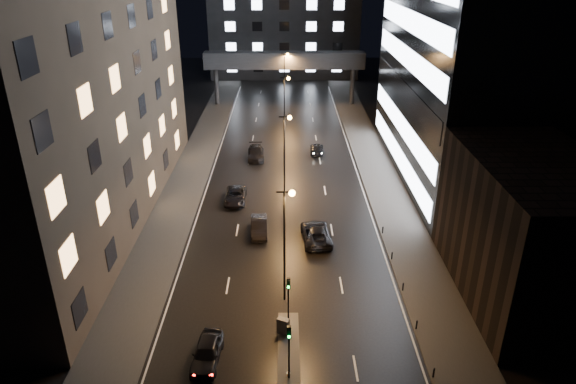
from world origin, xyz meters
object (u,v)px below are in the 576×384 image
(car_away_b, at_px, (259,227))
(car_away_d, at_px, (256,153))
(car_away_c, at_px, (235,196))
(car_toward_b, at_px, (317,149))
(car_away_a, at_px, (207,352))
(utility_cabinet, at_px, (283,326))
(car_toward_a, at_px, (316,233))

(car_away_b, distance_m, car_away_d, 21.82)
(car_away_c, bearing_deg, car_away_b, -68.09)
(car_away_c, bearing_deg, car_toward_b, 56.84)
(car_away_c, xyz_separation_m, car_toward_b, (10.50, 16.30, -0.07))
(car_away_a, distance_m, utility_cabinet, 6.08)
(utility_cabinet, bearing_deg, car_away_d, 119.90)
(car_toward_b, bearing_deg, car_away_c, 60.34)
(car_away_d, bearing_deg, car_away_a, -95.15)
(utility_cabinet, bearing_deg, car_away_a, -129.04)
(car_away_b, distance_m, car_toward_b, 25.02)
(car_away_c, relative_size, car_toward_a, 0.89)
(car_toward_a, distance_m, utility_cabinet, 14.62)
(car_away_a, distance_m, car_away_c, 26.12)
(car_away_c, bearing_deg, car_toward_a, -45.80)
(utility_cabinet, bearing_deg, car_away_b, 123.07)
(car_away_c, distance_m, car_toward_b, 19.39)
(car_away_c, relative_size, car_away_d, 0.94)
(car_away_c, bearing_deg, car_away_a, -89.79)
(car_away_b, distance_m, car_toward_a, 6.04)
(car_away_a, relative_size, car_away_b, 0.97)
(car_away_d, height_order, car_toward_a, car_toward_a)
(car_away_c, xyz_separation_m, utility_cabinet, (5.67, -23.35, 0.09))
(car_away_a, height_order, utility_cabinet, car_away_a)
(car_away_b, relative_size, car_toward_b, 1.06)
(car_away_d, height_order, utility_cabinet, car_away_d)
(car_away_a, relative_size, car_toward_a, 0.78)
(car_toward_b, xyz_separation_m, utility_cabinet, (-4.83, -39.65, 0.15))
(car_away_c, bearing_deg, car_away_d, 82.83)
(car_toward_b, bearing_deg, car_away_d, 16.70)
(car_away_c, distance_m, car_toward_a, 12.78)
(car_toward_b, bearing_deg, car_toward_a, 89.67)
(car_away_a, bearing_deg, utility_cabinet, 30.95)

